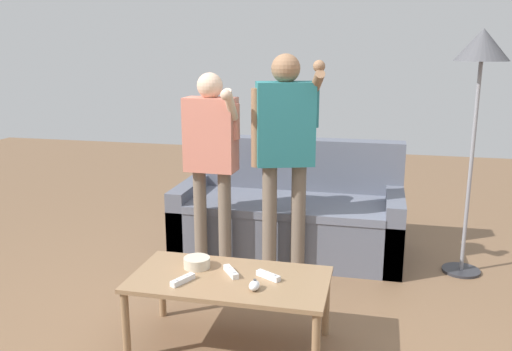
{
  "coord_description": "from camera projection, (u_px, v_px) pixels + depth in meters",
  "views": [
    {
      "loc": [
        0.72,
        -2.65,
        1.68
      ],
      "look_at": [
        -0.01,
        0.5,
        0.89
      ],
      "focal_mm": 37.86,
      "sensor_mm": 36.0,
      "label": 1
    }
  ],
  "objects": [
    {
      "name": "ground_plane",
      "position": [
        237.0,
        348.0,
        3.06
      ],
      "size": [
        12.0,
        12.0,
        0.0
      ],
      "primitive_type": "plane",
      "color": "brown"
    },
    {
      "name": "couch",
      "position": [
        290.0,
        215.0,
        4.48
      ],
      "size": [
        1.82,
        0.84,
        0.9
      ],
      "color": "slate",
      "rests_on": "ground"
    },
    {
      "name": "coffee_table",
      "position": [
        230.0,
        285.0,
        3.0
      ],
      "size": [
        1.1,
        0.57,
        0.42
      ],
      "color": "#997551",
      "rests_on": "ground"
    },
    {
      "name": "snack_bowl",
      "position": [
        197.0,
        262.0,
        3.12
      ],
      "size": [
        0.15,
        0.15,
        0.06
      ],
      "primitive_type": "cylinder",
      "color": "beige",
      "rests_on": "coffee_table"
    },
    {
      "name": "game_remote_nunchuk",
      "position": [
        254.0,
        285.0,
        2.83
      ],
      "size": [
        0.06,
        0.09,
        0.05
      ],
      "color": "white",
      "rests_on": "coffee_table"
    },
    {
      "name": "floor_lamp",
      "position": [
        481.0,
        61.0,
        3.73
      ],
      "size": [
        0.37,
        0.37,
        1.79
      ],
      "color": "#2D2D33",
      "rests_on": "ground"
    },
    {
      "name": "player_left",
      "position": [
        211.0,
        150.0,
        3.92
      ],
      "size": [
        0.44,
        0.35,
        1.49
      ],
      "color": "#756656",
      "rests_on": "ground"
    },
    {
      "name": "player_center",
      "position": [
        285.0,
        141.0,
        3.8
      ],
      "size": [
        0.52,
        0.33,
        1.62
      ],
      "color": "#756656",
      "rests_on": "ground"
    },
    {
      "name": "game_remote_wand_near",
      "position": [
        231.0,
        272.0,
        3.03
      ],
      "size": [
        0.12,
        0.15,
        0.03
      ],
      "color": "white",
      "rests_on": "coffee_table"
    },
    {
      "name": "game_remote_wand_far",
      "position": [
        183.0,
        280.0,
        2.92
      ],
      "size": [
        0.1,
        0.16,
        0.03
      ],
      "color": "white",
      "rests_on": "coffee_table"
    },
    {
      "name": "game_remote_wand_spare",
      "position": [
        268.0,
        276.0,
        2.97
      ],
      "size": [
        0.15,
        0.11,
        0.03
      ],
      "color": "white",
      "rests_on": "coffee_table"
    }
  ]
}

